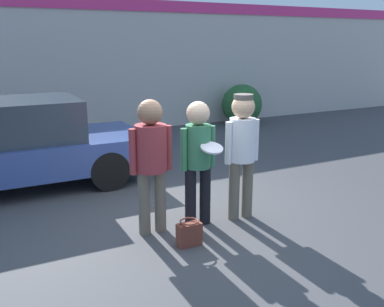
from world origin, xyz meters
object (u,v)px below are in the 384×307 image
object	(u,v)px
shrub	(242,104)
handbag	(189,233)
person_middle_with_frisbee	(198,153)
person_right	(242,145)
person_left	(151,154)
parked_car_near	(15,145)

from	to	relation	value
shrub	handbag	xyz separation A→B (m)	(-4.97, -6.37, -0.44)
person_middle_with_frisbee	handbag	world-z (taller)	person_middle_with_frisbee
person_middle_with_frisbee	person_right	world-z (taller)	person_right
handbag	person_left	bearing A→B (deg)	114.01
person_right	shrub	distance (m)	7.15
person_left	parked_car_near	world-z (taller)	person_left
person_left	shrub	bearing A→B (deg)	48.06
person_right	person_middle_with_frisbee	bearing A→B (deg)	173.71
person_middle_with_frisbee	parked_car_near	world-z (taller)	person_middle_with_frisbee
shrub	parked_car_near	bearing A→B (deg)	-154.72
person_right	shrub	size ratio (longest dim) A/B	1.45
person_middle_with_frisbee	handbag	size ratio (longest dim) A/B	5.17
person_left	parked_car_near	size ratio (longest dim) A/B	0.41
person_left	person_right	world-z (taller)	person_right
person_middle_with_frisbee	shrub	xyz separation A→B (m)	(4.59, 5.87, -0.39)
person_left	person_middle_with_frisbee	bearing A→B (deg)	-4.89
person_right	shrub	xyz separation A→B (m)	(3.95, 5.94, -0.46)
person_middle_with_frisbee	parked_car_near	bearing A→B (deg)	125.98
person_middle_with_frisbee	shrub	world-z (taller)	person_middle_with_frisbee
parked_car_near	handbag	bearing A→B (deg)	-63.68
parked_car_near	person_middle_with_frisbee	bearing A→B (deg)	-54.02
person_left	shrub	distance (m)	7.83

